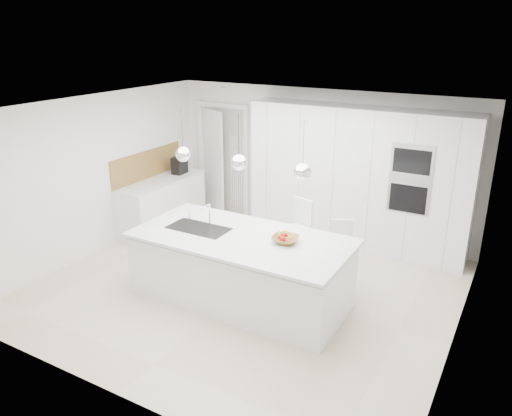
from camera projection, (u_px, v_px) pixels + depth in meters
The scene contains 28 objects.
floor at pixel (246, 288), 7.02m from camera, with size 5.50×5.50×0.00m, color beige.
wall_back at pixel (319, 162), 8.63m from camera, with size 5.50×5.50×0.00m, color white.
wall_left at pixel (95, 175), 7.86m from camera, with size 5.00×5.00×0.00m, color white.
ceiling at pixel (244, 109), 6.16m from camera, with size 5.50×5.50×0.00m, color white.
tall_cabinets at pixel (357, 179), 8.05m from camera, with size 3.60×0.60×2.30m, color white.
oven_stack at pixel (410, 179), 7.31m from camera, with size 0.62×0.04×1.05m, color #A5A5A8, non-canonical shape.
doorway_frame at pixel (223, 161), 9.59m from camera, with size 1.11×0.08×2.13m, color white, non-canonical shape.
hallway_door at pixel (211, 161), 9.67m from camera, with size 0.82×0.04×2.00m, color white.
radiator at pixel (237, 172), 9.49m from camera, with size 0.32×0.04×1.40m, color white, non-canonical shape.
left_base_cabinets at pixel (162, 205), 8.99m from camera, with size 0.60×1.80×0.86m, color white.
left_worktop at pixel (161, 181), 8.83m from camera, with size 0.62×1.82×0.04m, color white.
oak_backsplash at pixel (147, 164), 8.87m from camera, with size 0.02×1.80×0.50m, color olive.
island_base at pixel (240, 270), 6.58m from camera, with size 2.80×1.20×0.86m, color white.
island_worktop at pixel (242, 238), 6.47m from camera, with size 2.84×1.40×0.04m, color white.
island_sink at pixel (199, 234), 6.75m from camera, with size 0.84×0.44×0.18m, color #3F3F42, non-canonical shape.
island_tap at pixel (210, 214), 6.81m from camera, with size 0.02×0.02×0.30m, color white.
pendant_left at pixel (183, 154), 6.47m from camera, with size 0.20×0.20×0.20m, color white.
pendant_mid at pixel (239, 162), 6.08m from camera, with size 0.20×0.20×0.20m, color white.
pendant_right at pixel (303, 172), 5.68m from camera, with size 0.20×0.20×0.20m, color white.
fruit_bowl at pixel (285, 240), 6.26m from camera, with size 0.34×0.34×0.08m, color olive.
espresso_machine at pixel (179, 165), 9.19m from camera, with size 0.19×0.29×0.31m, color black.
bar_stool_left at pixel (298, 240), 7.17m from camera, with size 0.38×0.52×1.14m, color white, non-canonical shape.
bar_stool_right at pixel (337, 256), 6.87m from camera, with size 0.32×0.45×0.97m, color white, non-canonical shape.
apple_a at pixel (282, 237), 6.27m from camera, with size 0.07×0.07×0.07m, color #A60F0D.
apple_b at pixel (281, 237), 6.27m from camera, with size 0.07×0.07×0.07m, color #A60F0D.
apple_c at pixel (283, 239), 6.19m from camera, with size 0.08×0.08×0.08m, color #A60F0D.
apple_extra_3 at pixel (285, 236), 6.29m from camera, with size 0.08×0.08×0.08m, color #A60F0D.
banana_bunch at pixel (286, 234), 6.24m from camera, with size 0.20×0.20×0.03m, color yellow.
Camera 1 is at (3.19, -5.33, 3.45)m, focal length 35.00 mm.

